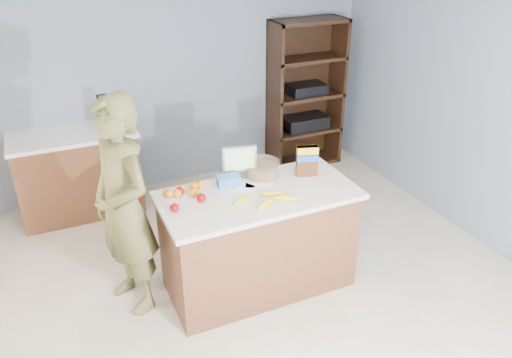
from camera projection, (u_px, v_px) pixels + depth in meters
name	position (u px, v px, depth m)	size (l,w,h in m)	color
floor	(274.00, 305.00, 4.08)	(4.50, 5.00, 0.02)	beige
walls	(278.00, 114.00, 3.32)	(4.52, 5.02, 2.51)	gray
counter_peninsula	(258.00, 244.00, 4.13)	(1.56, 0.76, 0.90)	brown
back_cabinet	(79.00, 173.00, 5.21)	(1.24, 0.62, 0.90)	brown
shelving_unit	(304.00, 97.00, 6.15)	(0.90, 0.40, 1.80)	black
person	(124.00, 208.00, 3.74)	(0.64, 0.42, 1.76)	brown
knife_block	(105.00, 120.00, 5.00)	(0.12, 0.10, 0.31)	tan
envelopes	(250.00, 187.00, 3.99)	(0.40, 0.21, 0.00)	white
bananas	(266.00, 199.00, 3.78)	(0.50, 0.27, 0.04)	yellow
apples	(185.00, 199.00, 3.76)	(0.30, 0.30, 0.07)	#960606
oranges	(185.00, 190.00, 3.88)	(0.34, 0.17, 0.06)	orange
blue_carton	(228.00, 181.00, 4.01)	(0.18, 0.12, 0.08)	blue
salad_bowl	(262.00, 170.00, 4.15)	(0.30, 0.30, 0.13)	#267219
tv	(239.00, 160.00, 4.07)	(0.28, 0.12, 0.28)	silver
cereal_box	(307.00, 159.00, 4.11)	(0.19, 0.12, 0.26)	#592B14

